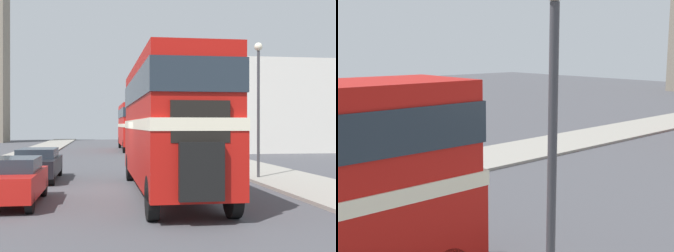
{
  "view_description": "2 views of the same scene",
  "coord_description": "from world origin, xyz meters",
  "views": [
    {
      "loc": [
        -1.28,
        -17.37,
        2.39
      ],
      "look_at": [
        1.06,
        -1.45,
        2.35
      ],
      "focal_mm": 50.0,
      "sensor_mm": 36.0,
      "label": 1
    },
    {
      "loc": [
        9.55,
        -2.05,
        5.09
      ],
      "look_at": [
        0.0,
        6.24,
        2.93
      ],
      "focal_mm": 50.0,
      "sensor_mm": 36.0,
      "label": 2
    }
  ],
  "objects": [
    {
      "name": "car_parked_mid",
      "position": [
        -3.93,
        3.35,
        0.73
      ],
      "size": [
        1.78,
        4.5,
        1.37
      ],
      "color": "black",
      "rests_on": "ground_plane"
    },
    {
      "name": "street_lamp",
      "position": [
        5.58,
        2.18,
        3.96
      ],
      "size": [
        0.36,
        0.36,
        5.86
      ],
      "color": "#38383D",
      "rests_on": "sidewalk_right"
    }
  ]
}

